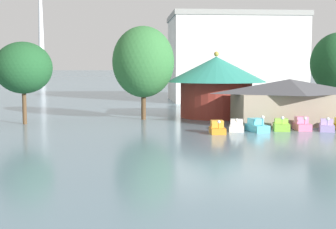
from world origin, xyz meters
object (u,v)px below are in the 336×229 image
at_px(background_building_block, 234,58).
at_px(pedal_boat_pink, 302,125).
at_px(pedal_boat_lavender, 327,126).
at_px(boathouse, 289,101).
at_px(green_roof_pavilion, 216,82).
at_px(pedal_boat_white, 237,126).
at_px(pedal_boat_orange, 217,128).
at_px(shoreline_tree_mid, 143,62).
at_px(shoreline_tree_tall_left, 23,68).
at_px(pedal_boat_cyan, 257,126).
at_px(pedal_boat_lime, 281,126).

bearing_deg(background_building_block, pedal_boat_pink, -93.31).
bearing_deg(pedal_boat_pink, pedal_boat_lavender, 74.30).
distance_m(boathouse, green_roof_pavilion, 11.98).
bearing_deg(pedal_boat_pink, pedal_boat_white, -86.11).
bearing_deg(pedal_boat_orange, shoreline_tree_mid, -150.15).
xyz_separation_m(pedal_boat_white, background_building_block, (10.12, 47.62, 8.37)).
distance_m(pedal_boat_lavender, boathouse, 6.91).
bearing_deg(pedal_boat_white, shoreline_tree_tall_left, -95.62).
xyz_separation_m(pedal_boat_cyan, green_roof_pavilion, (-1.72, 15.14, 4.33)).
bearing_deg(background_building_block, green_roof_pavilion, -106.43).
bearing_deg(pedal_boat_cyan, pedal_boat_lime, 84.21).
height_order(pedal_boat_white, background_building_block, background_building_block).
height_order(pedal_boat_white, pedal_boat_lavender, pedal_boat_lavender).
bearing_deg(pedal_boat_white, boathouse, 137.93).
xyz_separation_m(pedal_boat_cyan, pedal_boat_pink, (5.26, 0.56, 0.03)).
height_order(pedal_boat_pink, shoreline_tree_tall_left, shoreline_tree_tall_left).
xyz_separation_m(pedal_boat_lime, pedal_boat_pink, (2.42, 0.21, 0.05)).
relative_size(shoreline_tree_tall_left, background_building_block, 0.38).
bearing_deg(shoreline_tree_mid, pedal_boat_white, -51.32).
bearing_deg(boathouse, shoreline_tree_mid, 158.50).
bearing_deg(pedal_boat_lavender, pedal_boat_white, -75.49).
xyz_separation_m(pedal_boat_pink, shoreline_tree_tall_left, (-31.79, 8.17, 6.26)).
distance_m(pedal_boat_orange, pedal_boat_white, 3.07).
height_order(pedal_boat_pink, boathouse, boathouse).
xyz_separation_m(shoreline_tree_tall_left, background_building_block, (34.54, 39.38, 2.01)).
bearing_deg(pedal_boat_orange, background_building_block, 168.04).
height_order(pedal_boat_cyan, pedal_boat_lime, pedal_boat_cyan).
relative_size(pedal_boat_white, shoreline_tree_tall_left, 0.30).
height_order(pedal_boat_lavender, shoreline_tree_tall_left, shoreline_tree_tall_left).
xyz_separation_m(boathouse, background_building_block, (2.45, 42.27, 5.97)).
relative_size(pedal_boat_pink, boathouse, 0.18).
bearing_deg(pedal_boat_lime, pedal_boat_lavender, 94.63).
xyz_separation_m(pedal_boat_lavender, shoreline_tree_mid, (-19.61, 13.00, 7.09)).
xyz_separation_m(pedal_boat_cyan, pedal_boat_lime, (2.84, 0.35, -0.02)).
bearing_deg(boathouse, pedal_boat_lavender, -70.57).
height_order(pedal_boat_white, pedal_boat_lime, pedal_boat_lime).
bearing_deg(pedal_boat_lavender, pedal_boat_pink, -90.01).
bearing_deg(pedal_boat_cyan, background_building_block, 157.78).
bearing_deg(pedal_boat_orange, boathouse, 127.56).
distance_m(pedal_boat_white, pedal_boat_cyan, 2.17).
height_order(pedal_boat_cyan, green_roof_pavilion, green_roof_pavilion).
xyz_separation_m(green_roof_pavilion, shoreline_tree_mid, (-10.18, -2.43, 2.72)).
distance_m(pedal_boat_white, pedal_boat_lavender, 9.86).
bearing_deg(pedal_boat_lime, shoreline_tree_tall_left, -93.89).
distance_m(boathouse, shoreline_tree_tall_left, 32.46).
bearing_deg(pedal_boat_pink, shoreline_tree_tall_left, -101.10).
distance_m(boathouse, background_building_block, 42.76).
bearing_deg(green_roof_pavilion, pedal_boat_pink, -64.43).
distance_m(pedal_boat_lavender, green_roof_pavilion, 18.61).
bearing_deg(background_building_block, pedal_boat_cyan, -99.45).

